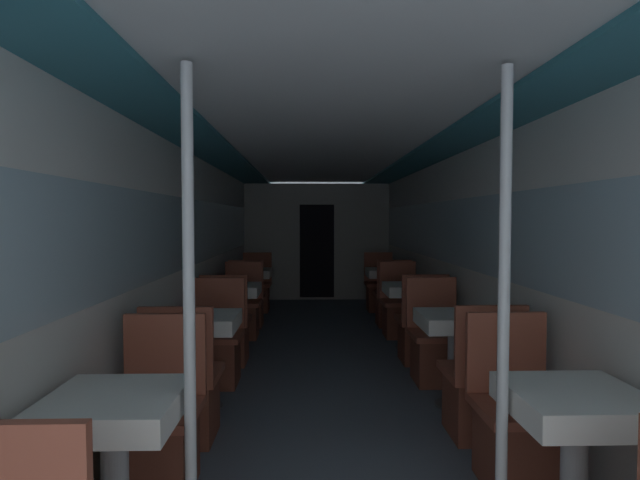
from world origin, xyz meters
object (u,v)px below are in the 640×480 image
(chair_left_far_2, at_px, (242,314))
(dining_table_left_0, at_px, (114,424))
(dining_table_left_3, at_px, (252,278))
(dining_table_right_1, at_px, (455,329))
(chair_left_far_0, at_px, (156,439))
(chair_right_far_0, at_px, (518,435))
(support_pole_left_0, at_px, (189,317))
(chair_left_near_3, at_px, (248,306))
(dining_table_left_2, at_px, (235,296))
(chair_right_far_1, at_px, (436,351))
(chair_left_far_3, at_px, (256,293))
(chair_left_near_2, at_px, (227,336))
(dining_table_left_1, at_px, (202,331))
(chair_right_near_2, at_px, (421,335))
(chair_right_near_1, at_px, (480,395))
(chair_left_far_1, at_px, (216,352))
(dining_table_right_0, at_px, (575,419))
(dining_table_right_2, at_px, (409,295))
(chair_left_near_1, at_px, (184,398))
(dining_table_right_3, at_px, (385,277))
(chair_right_far_2, at_px, (400,314))
(chair_right_near_3, at_px, (392,305))
(chair_right_far_3, at_px, (380,293))
(support_pole_right_0, at_px, (504,315))

(chair_left_far_2, bearing_deg, dining_table_left_0, 90.00)
(dining_table_left_0, relative_size, dining_table_left_3, 1.00)
(dining_table_left_0, bearing_deg, dining_table_right_1, 41.59)
(chair_left_far_0, bearing_deg, chair_right_far_0, -180.00)
(support_pole_left_0, xyz_separation_m, chair_left_near_3, (-0.33, 4.80, -0.79))
(chair_left_near_3, bearing_deg, dining_table_left_2, -90.00)
(dining_table_left_3, relative_size, chair_right_far_1, 0.79)
(chair_left_far_3, bearing_deg, support_pole_left_0, 93.14)
(support_pole_left_0, bearing_deg, dining_table_left_0, 180.00)
(support_pole_left_0, bearing_deg, dining_table_right_1, 46.64)
(dining_table_right_1, bearing_deg, chair_left_far_2, 130.35)
(chair_left_near_2, height_order, dining_table_left_3, chair_left_near_2)
(chair_left_far_2, xyz_separation_m, dining_table_right_1, (2.02, -2.38, 0.33))
(dining_table_left_1, bearing_deg, chair_right_near_2, 30.87)
(chair_right_far_0, relative_size, chair_right_near_1, 1.00)
(chair_left_far_1, height_order, chair_left_near_3, same)
(dining_table_right_0, relative_size, dining_table_right_2, 1.00)
(chair_right_far_0, bearing_deg, chair_left_near_1, -17.12)
(dining_table_right_3, bearing_deg, dining_table_right_0, -90.00)
(chair_right_far_2, bearing_deg, dining_table_right_3, -90.00)
(chair_left_far_0, relative_size, chair_right_far_1, 1.00)
(dining_table_left_2, distance_m, chair_right_near_3, 2.38)
(dining_table_left_1, xyz_separation_m, chair_right_far_1, (2.02, 0.59, -0.33))
(chair_right_near_1, bearing_deg, chair_right_far_3, 90.00)
(chair_left_far_2, height_order, chair_right_near_3, same)
(support_pole_left_0, bearing_deg, chair_right_far_3, 74.15)
(dining_table_left_3, height_order, chair_left_near_3, chair_left_near_3)
(chair_left_far_1, height_order, chair_right_far_3, same)
(chair_left_far_1, height_order, dining_table_right_0, chair_left_far_1)
(dining_table_left_2, xyz_separation_m, chair_right_far_0, (2.02, -3.00, -0.33))
(chair_right_far_0, bearing_deg, dining_table_left_3, -67.14)
(chair_right_far_1, xyz_separation_m, chair_right_far_2, (0.00, 1.79, 0.00))
(chair_left_near_3, xyz_separation_m, support_pole_right_0, (1.69, -4.80, 0.79))
(chair_left_near_2, distance_m, chair_right_near_2, 2.02)
(dining_table_left_2, relative_size, chair_left_near_2, 0.79)
(support_pole_right_0, relative_size, dining_table_right_1, 2.89)
(chair_left_near_1, relative_size, chair_left_far_2, 1.00)
(dining_table_right_0, xyz_separation_m, chair_right_far_2, (-0.00, 4.18, -0.33))
(chair_right_near_1, relative_size, dining_table_right_3, 1.27)
(chair_left_far_1, distance_m, chair_right_far_1, 2.02)
(chair_right_near_1, distance_m, chair_right_far_1, 1.17)
(chair_left_near_2, bearing_deg, chair_left_far_3, 90.00)
(dining_table_left_1, bearing_deg, dining_table_left_3, 90.00)
(dining_table_left_1, relative_size, chair_right_far_1, 0.79)
(support_pole_right_0, xyz_separation_m, dining_table_right_1, (0.33, 1.79, -0.46))
(chair_right_near_2, distance_m, dining_table_right_3, 2.40)
(dining_table_left_0, distance_m, chair_right_far_2, 4.65)
(chair_left_near_2, bearing_deg, chair_left_far_2, 90.00)
(dining_table_right_0, bearing_deg, chair_right_near_3, 90.00)
(dining_table_left_1, relative_size, dining_table_left_2, 1.00)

